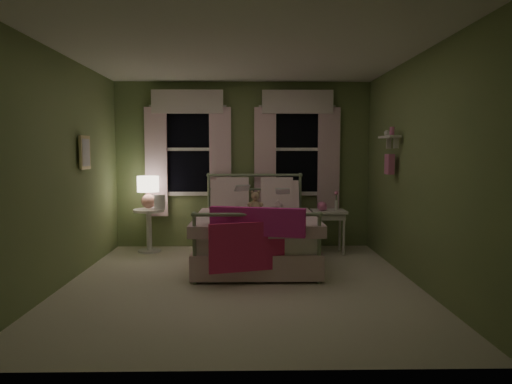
{
  "coord_description": "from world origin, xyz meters",
  "views": [
    {
      "loc": [
        0.08,
        -5.13,
        1.5
      ],
      "look_at": [
        0.18,
        0.64,
        1.0
      ],
      "focal_mm": 32.0,
      "sensor_mm": 36.0,
      "label": 1
    }
  ],
  "objects_px": {
    "bed": "(256,235)",
    "teddy_bear": "(255,203)",
    "nightstand_left": "(149,224)",
    "table_lamp": "(148,189)",
    "nightstand_right": "(329,217)",
    "child_left": "(236,192)",
    "child_right": "(274,194)"
  },
  "relations": [
    {
      "from": "child_left",
      "to": "nightstand_right",
      "type": "xyz_separation_m",
      "value": [
        1.37,
        0.13,
        -0.38
      ]
    },
    {
      "from": "nightstand_left",
      "to": "table_lamp",
      "type": "distance_m",
      "value": 0.54
    },
    {
      "from": "nightstand_left",
      "to": "child_right",
      "type": "bearing_deg",
      "value": -9.11
    },
    {
      "from": "bed",
      "to": "teddy_bear",
      "type": "distance_m",
      "value": 0.49
    },
    {
      "from": "table_lamp",
      "to": "child_right",
      "type": "bearing_deg",
      "value": -9.11
    },
    {
      "from": "table_lamp",
      "to": "bed",
      "type": "bearing_deg",
      "value": -24.32
    },
    {
      "from": "teddy_bear",
      "to": "table_lamp",
      "type": "relative_size",
      "value": 0.62
    },
    {
      "from": "bed",
      "to": "child_right",
      "type": "distance_m",
      "value": 0.73
    },
    {
      "from": "child_left",
      "to": "nightstand_left",
      "type": "bearing_deg",
      "value": -8.23
    },
    {
      "from": "table_lamp",
      "to": "nightstand_right",
      "type": "xyz_separation_m",
      "value": [
        2.69,
        -0.17,
        -0.4
      ]
    },
    {
      "from": "teddy_bear",
      "to": "nightstand_left",
      "type": "relative_size",
      "value": 0.46
    },
    {
      "from": "child_right",
      "to": "bed",
      "type": "bearing_deg",
      "value": 61.64
    },
    {
      "from": "nightstand_right",
      "to": "nightstand_left",
      "type": "bearing_deg",
      "value": 176.44
    },
    {
      "from": "child_right",
      "to": "teddy_bear",
      "type": "xyz_separation_m",
      "value": [
        -0.28,
        -0.16,
        -0.12
      ]
    },
    {
      "from": "bed",
      "to": "teddy_bear",
      "type": "height_order",
      "value": "bed"
    },
    {
      "from": "bed",
      "to": "teddy_bear",
      "type": "relative_size",
      "value": 6.79
    },
    {
      "from": "child_left",
      "to": "table_lamp",
      "type": "relative_size",
      "value": 1.47
    },
    {
      "from": "teddy_bear",
      "to": "bed",
      "type": "bearing_deg",
      "value": -90.0
    },
    {
      "from": "child_left",
      "to": "table_lamp",
      "type": "bearing_deg",
      "value": -8.23
    },
    {
      "from": "child_left",
      "to": "table_lamp",
      "type": "xyz_separation_m",
      "value": [
        -1.32,
        0.3,
        0.03
      ]
    },
    {
      "from": "nightstand_right",
      "to": "bed",
      "type": "bearing_deg",
      "value": -153.03
    },
    {
      "from": "bed",
      "to": "nightstand_left",
      "type": "bearing_deg",
      "value": 155.68
    },
    {
      "from": "nightstand_right",
      "to": "child_right",
      "type": "bearing_deg",
      "value": -170.63
    },
    {
      "from": "nightstand_left",
      "to": "table_lamp",
      "type": "height_order",
      "value": "table_lamp"
    },
    {
      "from": "child_left",
      "to": "child_right",
      "type": "height_order",
      "value": "child_left"
    },
    {
      "from": "table_lamp",
      "to": "teddy_bear",
      "type": "bearing_deg",
      "value": -16.03
    },
    {
      "from": "bed",
      "to": "nightstand_left",
      "type": "xyz_separation_m",
      "value": [
        -1.6,
        0.72,
        0.03
      ]
    },
    {
      "from": "bed",
      "to": "child_right",
      "type": "bearing_deg",
      "value": 56.4
    },
    {
      "from": "bed",
      "to": "nightstand_right",
      "type": "xyz_separation_m",
      "value": [
        1.09,
        0.56,
        0.17
      ]
    },
    {
      "from": "teddy_bear",
      "to": "table_lamp",
      "type": "height_order",
      "value": "table_lamp"
    },
    {
      "from": "nightstand_right",
      "to": "teddy_bear",
      "type": "bearing_deg",
      "value": -165.01
    },
    {
      "from": "child_right",
      "to": "teddy_bear",
      "type": "distance_m",
      "value": 0.34
    }
  ]
}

